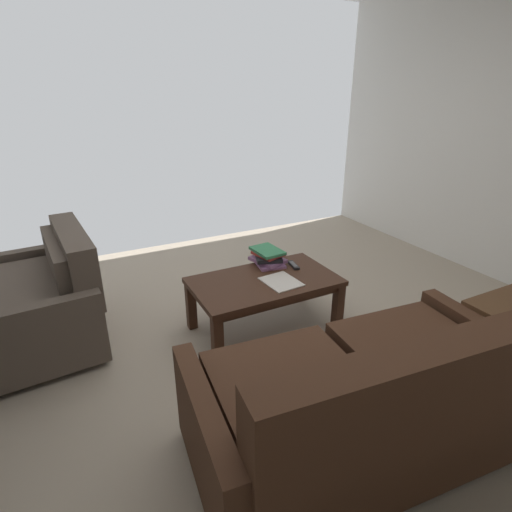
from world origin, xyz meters
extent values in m
cube|color=tan|center=(0.00, 0.00, 0.00)|extent=(5.35, 4.90, 0.01)
cylinder|color=black|center=(-0.70, 0.69, 0.03)|extent=(0.05, 0.05, 0.06)
cylinder|color=black|center=(0.65, 0.56, 0.03)|extent=(0.05, 0.05, 0.06)
cylinder|color=black|center=(-0.63, 1.42, 0.03)|extent=(0.05, 0.05, 0.06)
cube|color=#472B1C|center=(0.01, 0.99, 0.25)|extent=(1.59, 1.00, 0.38)
cube|color=#472B1C|center=(-0.37, 1.01, 0.49)|extent=(0.77, 0.82, 0.10)
cube|color=#472B1C|center=(0.39, 0.94, 0.49)|extent=(0.77, 0.82, 0.10)
cube|color=#472B1C|center=(0.05, 1.36, 0.64)|extent=(1.52, 0.32, 0.49)
cube|color=#472B1C|center=(-0.34, 1.29, 0.64)|extent=(0.69, 0.18, 0.35)
cube|color=#472B1C|center=(0.41, 1.21, 0.64)|extent=(0.69, 0.18, 0.35)
cube|color=#472B1C|center=(-0.79, 1.07, 0.32)|extent=(0.18, 0.87, 0.54)
cube|color=#472B1C|center=(0.81, 0.92, 0.32)|extent=(0.18, 0.87, 0.54)
cylinder|color=black|center=(1.19, -1.28, 0.03)|extent=(0.05, 0.05, 0.06)
cylinder|color=black|center=(1.13, -0.49, 0.03)|extent=(0.05, 0.05, 0.06)
cube|color=brown|center=(1.53, -0.85, 0.24)|extent=(0.93, 1.02, 0.36)
cube|color=brown|center=(1.55, -0.85, 0.47)|extent=(0.82, 0.94, 0.10)
cube|color=brown|center=(1.16, -0.88, 0.61)|extent=(0.25, 0.97, 0.47)
cube|color=brown|center=(1.27, -0.87, 0.61)|extent=(0.18, 0.87, 0.34)
cube|color=brown|center=(1.57, -1.38, 0.31)|extent=(0.86, 0.16, 0.52)
cube|color=brown|center=(1.49, -0.33, 0.31)|extent=(0.86, 0.16, 0.52)
cube|color=#3D2316|center=(-0.11, -0.25, 0.42)|extent=(1.11, 0.64, 0.04)
cube|color=#3D2316|center=(-0.11, -0.25, 0.37)|extent=(1.02, 0.58, 0.05)
cube|color=#3D2316|center=(-0.62, -0.53, 0.20)|extent=(0.07, 0.07, 0.40)
cube|color=#3D2316|center=(0.40, -0.53, 0.20)|extent=(0.07, 0.07, 0.40)
cube|color=#3D2316|center=(-0.62, 0.02, 0.20)|extent=(0.07, 0.07, 0.40)
cube|color=#3D2316|center=(0.40, 0.02, 0.20)|extent=(0.07, 0.07, 0.40)
cylinder|color=brown|center=(-1.34, 0.89, 0.29)|extent=(0.04, 0.04, 0.58)
cylinder|color=brown|center=(-0.89, 0.89, 0.29)|extent=(0.04, 0.04, 0.58)
cube|color=#996699|center=(-0.28, -0.49, 0.45)|extent=(0.25, 0.29, 0.02)
cube|color=#996699|center=(-0.27, -0.50, 0.48)|extent=(0.26, 0.31, 0.03)
cube|color=black|center=(-0.27, -0.50, 0.51)|extent=(0.28, 0.30, 0.03)
cube|color=#C63833|center=(-0.27, -0.50, 0.53)|extent=(0.24, 0.27, 0.02)
cube|color=#337F51|center=(-0.27, -0.50, 0.56)|extent=(0.22, 0.29, 0.02)
cube|color=black|center=(-0.43, -0.36, 0.45)|extent=(0.07, 0.17, 0.02)
cube|color=#59595B|center=(-0.43, -0.36, 0.46)|extent=(0.05, 0.11, 0.00)
cube|color=silver|center=(-0.20, -0.15, 0.44)|extent=(0.26, 0.31, 0.01)
camera|label=1|loc=(1.23, 2.20, 1.81)|focal=28.42mm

